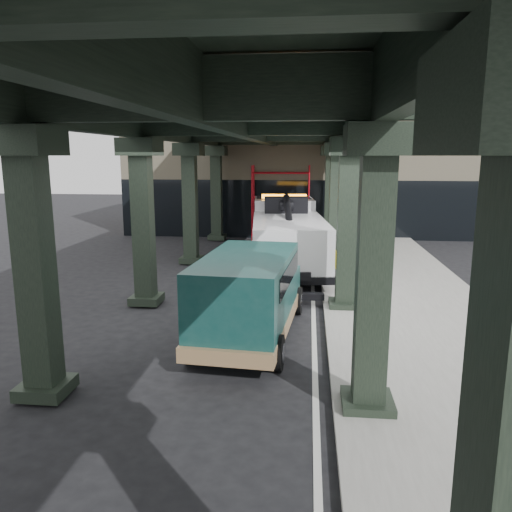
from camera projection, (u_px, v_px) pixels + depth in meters
The scene contains 8 objects.
ground at pixel (249, 331), 13.05m from camera, with size 90.00×90.00×0.00m, color black.
sidewalk at pixel (410, 310), 14.52m from camera, with size 5.00×40.00×0.15m, color gray.
lane_stripe at pixel (313, 310), 14.82m from camera, with size 0.12×38.00×0.01m, color silver.
viaduct at pixel (242, 121), 13.96m from camera, with size 7.40×32.00×6.40m.
building at pixel (317, 164), 31.55m from camera, with size 22.00×10.00×8.00m, color #C6B793.
scaffolding at pixel (281, 201), 26.91m from camera, with size 3.08×0.88×4.00m.
tow_truck at pixel (286, 233), 20.06m from camera, with size 3.42×9.34×3.00m.
towed_van at pixel (250, 294), 12.25m from camera, with size 2.53×5.52×2.18m.
Camera 1 is at (1.49, -12.31, 4.50)m, focal length 35.00 mm.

